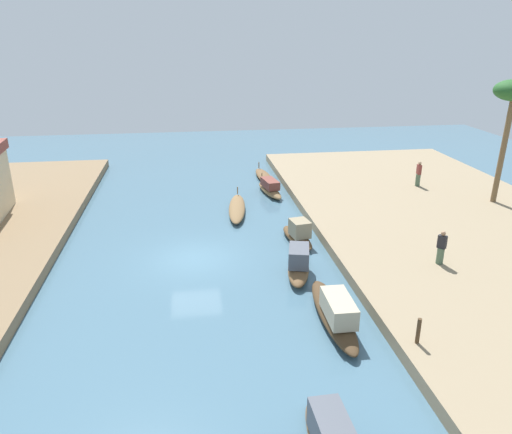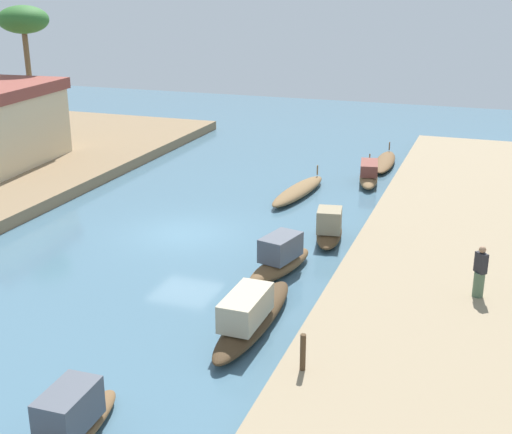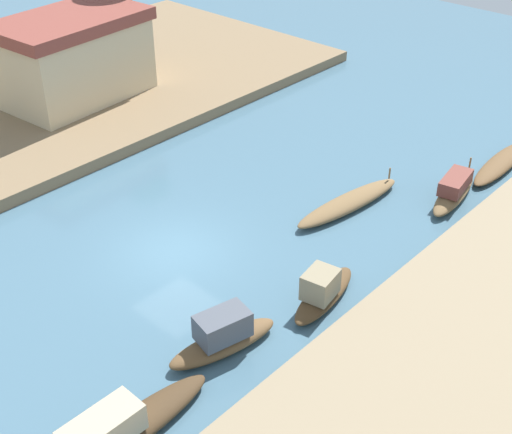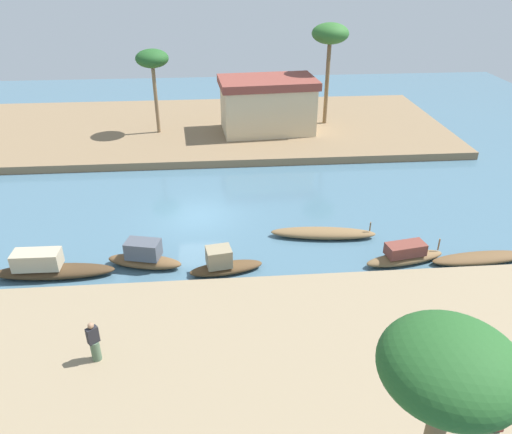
# 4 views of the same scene
# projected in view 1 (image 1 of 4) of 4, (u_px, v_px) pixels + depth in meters

# --- Properties ---
(river_water) EXTENTS (67.56, 67.56, 0.00)m
(river_water) POSITION_uv_depth(u_px,v_px,m) (194.00, 259.00, 23.95)
(river_water) COLOR #476B7F
(river_water) RESTS_ON ground
(riverbank_left) EXTENTS (38.64, 15.47, 0.54)m
(riverbank_left) POSITION_uv_depth(u_px,v_px,m) (468.00, 237.00, 25.76)
(riverbank_left) COLOR #937F60
(riverbank_left) RESTS_ON ground
(sampan_with_red_awning) EXTENTS (5.39, 1.16, 1.31)m
(sampan_with_red_awning) POSITION_uv_depth(u_px,v_px,m) (335.00, 312.00, 18.43)
(sampan_with_red_awning) COLOR #47331E
(sampan_with_red_awning) RESTS_ON river_water
(sampan_downstream_large) EXTENTS (3.46, 1.49, 1.30)m
(sampan_downstream_large) POSITION_uv_depth(u_px,v_px,m) (298.00, 234.00, 25.69)
(sampan_downstream_large) COLOR brown
(sampan_downstream_large) RESTS_ON river_water
(sampan_with_tall_canopy) EXTENTS (3.98, 1.54, 1.05)m
(sampan_with_tall_canopy) POSITION_uv_depth(u_px,v_px,m) (270.00, 188.00, 33.53)
(sampan_with_tall_canopy) COLOR brown
(sampan_with_tall_canopy) RESTS_ON river_water
(sampan_midstream) EXTENTS (5.39, 1.64, 0.92)m
(sampan_midstream) POSITION_uv_depth(u_px,v_px,m) (237.00, 208.00, 30.17)
(sampan_midstream) COLOR brown
(sampan_midstream) RESTS_ON river_water
(sampan_near_left_bank) EXTENTS (4.85, 1.26, 0.83)m
(sampan_near_left_bank) POSITION_uv_depth(u_px,v_px,m) (265.00, 177.00, 36.98)
(sampan_near_left_bank) COLOR brown
(sampan_near_left_bank) RESTS_ON river_water
(sampan_upstream_small) EXTENTS (3.63, 1.76, 1.34)m
(sampan_upstream_small) POSITION_uv_depth(u_px,v_px,m) (299.00, 264.00, 22.21)
(sampan_upstream_small) COLOR brown
(sampan_upstream_small) RESTS_ON river_water
(person_on_near_bank) EXTENTS (0.41, 0.34, 1.73)m
(person_on_near_bank) POSITION_uv_depth(u_px,v_px,m) (418.00, 175.00, 33.39)
(person_on_near_bank) COLOR #4C664C
(person_on_near_bank) RESTS_ON riverbank_left
(person_by_mooring) EXTENTS (0.45, 0.45, 1.59)m
(person_by_mooring) POSITION_uv_depth(u_px,v_px,m) (441.00, 249.00, 22.01)
(person_by_mooring) COLOR #4C664C
(person_by_mooring) RESTS_ON riverbank_left
(mooring_post) EXTENTS (0.14, 0.14, 0.95)m
(mooring_post) POSITION_uv_depth(u_px,v_px,m) (418.00, 331.00, 16.34)
(mooring_post) COLOR #4C3823
(mooring_post) RESTS_ON riverbank_left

